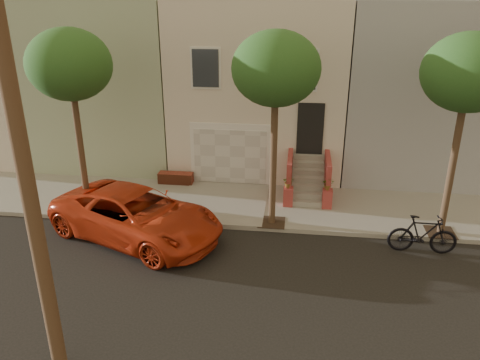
# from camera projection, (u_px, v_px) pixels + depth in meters

# --- Properties ---
(ground) EXTENTS (90.00, 90.00, 0.00)m
(ground) POSITION_uv_depth(u_px,v_px,m) (225.00, 292.00, 12.61)
(ground) COLOR black
(ground) RESTS_ON ground
(sidewalk) EXTENTS (40.00, 3.70, 0.15)m
(sidewalk) POSITION_uv_depth(u_px,v_px,m) (247.00, 205.00, 17.50)
(sidewalk) COLOR gray
(sidewalk) RESTS_ON ground
(house_row) EXTENTS (33.10, 11.70, 7.00)m
(house_row) POSITION_uv_depth(u_px,v_px,m) (262.00, 80.00, 21.51)
(house_row) COLOR beige
(house_row) RESTS_ON sidewalk
(tree_left) EXTENTS (2.70, 2.57, 6.30)m
(tree_left) POSITION_uv_depth(u_px,v_px,m) (70.00, 66.00, 14.86)
(tree_left) COLOR #2D2116
(tree_left) RESTS_ON sidewalk
(tree_mid) EXTENTS (2.70, 2.57, 6.30)m
(tree_mid) POSITION_uv_depth(u_px,v_px,m) (276.00, 70.00, 14.09)
(tree_mid) COLOR #2D2116
(tree_mid) RESTS_ON sidewalk
(tree_right) EXTENTS (2.70, 2.57, 6.30)m
(tree_right) POSITION_uv_depth(u_px,v_px,m) (469.00, 74.00, 13.45)
(tree_right) COLOR #2D2116
(tree_right) RESTS_ON sidewalk
(pickup_truck) EXTENTS (6.35, 4.68, 1.60)m
(pickup_truck) POSITION_uv_depth(u_px,v_px,m) (136.00, 215.00, 15.09)
(pickup_truck) COLOR #B72F14
(pickup_truck) RESTS_ON ground
(motorcycle) EXTENTS (2.05, 0.60, 1.23)m
(motorcycle) POSITION_uv_depth(u_px,v_px,m) (423.00, 234.00, 14.29)
(motorcycle) COLOR black
(motorcycle) RESTS_ON ground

